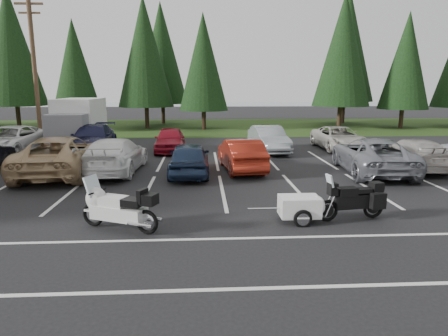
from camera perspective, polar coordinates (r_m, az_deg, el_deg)
ground at (r=13.31m, az=-2.14°, el=-4.52°), size 120.00×120.00×0.00m
grass_strip at (r=36.96m, az=-2.91°, el=5.93°), size 80.00×16.00×0.01m
lake_water at (r=68.01m, az=0.30°, el=8.57°), size 70.00×50.00×0.02m
utility_pole at (r=26.65m, az=-25.44°, el=12.71°), size 1.60×0.26×9.00m
box_truck at (r=26.54m, az=-20.40°, el=6.08°), size 2.40×5.60×2.90m
stall_markings at (r=15.24m, az=-2.29°, el=-2.41°), size 32.00×16.00×0.01m
conifer_2 at (r=39.05m, az=-28.13°, el=15.13°), size 5.10×5.10×11.89m
conifer_3 at (r=35.72m, az=-20.56°, el=13.48°), size 3.87×3.87×9.02m
conifer_4 at (r=36.10m, az=-11.29°, el=15.96°), size 4.80×4.80×11.17m
conifer_5 at (r=34.43m, az=-2.98°, el=14.87°), size 4.14×4.14×9.63m
conifer_6 at (r=37.08m, az=16.65°, el=15.87°), size 4.93×4.93×11.48m
conifer_7 at (r=38.91m, az=24.59°, el=13.76°), size 4.27×4.27×9.94m
conifer_back_b at (r=40.57m, az=-8.94°, el=15.89°), size 4.97×4.97×11.58m
conifer_back_c at (r=42.23m, az=17.15°, el=16.34°), size 5.50×5.50×12.81m
car_near_2 at (r=18.23m, az=-22.33°, el=1.68°), size 3.11×6.08×1.64m
car_near_3 at (r=17.93m, az=-15.31°, el=1.77°), size 2.33×5.27×1.50m
car_near_4 at (r=16.81m, az=-5.01°, el=1.35°), size 1.68×4.15×1.41m
car_near_5 at (r=17.75m, az=2.46°, el=1.94°), size 1.94×4.45×1.42m
car_near_6 at (r=18.39m, az=20.41°, el=1.72°), size 3.05×5.70×1.52m
car_near_7 at (r=20.04m, az=25.43°, el=1.86°), size 2.21×4.82×1.37m
car_far_0 at (r=24.78m, az=-28.25°, el=3.49°), size 3.03×5.75×1.54m
car_far_1 at (r=23.90m, az=-18.25°, el=4.01°), size 2.43×5.35×1.52m
car_far_2 at (r=23.06m, az=-7.72°, el=4.05°), size 1.67×4.06×1.38m
car_far_3 at (r=22.81m, az=6.38°, el=4.11°), size 1.94×4.56×1.46m
car_far_4 at (r=24.58m, az=16.07°, el=4.13°), size 2.35×4.87×1.34m
touring_motorcycle at (r=10.71m, az=-14.85°, el=-5.00°), size 2.66×1.77×1.42m
cargo_trailer at (r=11.29m, az=10.69°, el=-5.77°), size 1.59×0.90×0.73m
adventure_motorcycle at (r=11.71m, az=17.76°, el=-3.88°), size 2.34×1.12×1.37m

